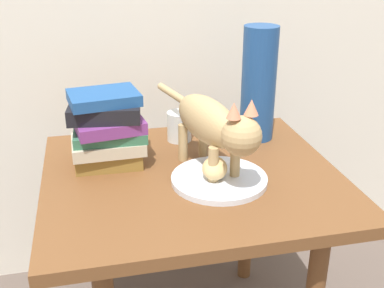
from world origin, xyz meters
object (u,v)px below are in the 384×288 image
object	(u,v)px
bread_roll	(215,168)
candle_jar	(179,128)
side_table	(192,199)
cat	(213,124)
book_stack	(107,129)
green_vase	(259,84)
plate	(219,179)

from	to	relation	value
bread_roll	candle_jar	world-z (taller)	candle_jar
side_table	cat	bearing A→B (deg)	-15.29
book_stack	green_vase	distance (m)	0.44
plate	cat	bearing A→B (deg)	96.23
plate	candle_jar	xyz separation A→B (m)	(-0.04, 0.27, 0.03)
side_table	green_vase	bearing A→B (deg)	38.49
candle_jar	cat	bearing A→B (deg)	-80.20
plate	cat	xyz separation A→B (m)	(-0.00, 0.04, 0.13)
plate	candle_jar	world-z (taller)	candle_jar
green_vase	plate	bearing A→B (deg)	-126.38
candle_jar	green_vase	bearing A→B (deg)	-7.17
cat	bread_roll	bearing A→B (deg)	-99.43
side_table	cat	world-z (taller)	cat
book_stack	green_vase	world-z (taller)	green_vase
bread_roll	green_vase	xyz separation A→B (m)	(0.19, 0.25, 0.12)
plate	book_stack	xyz separation A→B (m)	(-0.25, 0.16, 0.09)
side_table	green_vase	distance (m)	0.38
book_stack	candle_jar	distance (m)	0.24
book_stack	plate	bearing A→B (deg)	-32.45
side_table	plate	distance (m)	0.11
side_table	candle_jar	bearing A→B (deg)	87.29
plate	candle_jar	size ratio (longest dim) A/B	2.73
book_stack	side_table	bearing A→B (deg)	-27.38
bread_roll	candle_jar	xyz separation A→B (m)	(-0.03, 0.27, -0.00)
plate	green_vase	distance (m)	0.34
bread_roll	green_vase	size ratio (longest dim) A/B	0.25
bread_roll	candle_jar	distance (m)	0.28
book_stack	candle_jar	size ratio (longest dim) A/B	2.29
cat	green_vase	bearing A→B (deg)	47.24
plate	candle_jar	distance (m)	0.28
cat	green_vase	distance (m)	0.27
book_stack	green_vase	size ratio (longest dim) A/B	0.60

